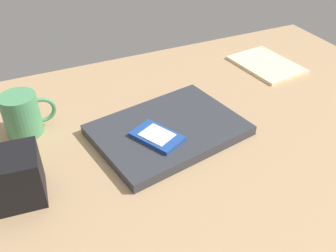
# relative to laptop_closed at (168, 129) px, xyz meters

# --- Properties ---
(desk_surface) EXTENTS (1.20, 0.80, 0.03)m
(desk_surface) POSITION_rel_laptop_closed_xyz_m (0.08, -0.00, -0.03)
(desk_surface) COLOR tan
(desk_surface) RESTS_ON ground
(laptop_closed) EXTENTS (0.34, 0.28, 0.02)m
(laptop_closed) POSITION_rel_laptop_closed_xyz_m (0.00, 0.00, 0.00)
(laptop_closed) COLOR #33353D
(laptop_closed) RESTS_ON desk_surface
(cell_phone_on_laptop) EXTENTS (0.10, 0.12, 0.01)m
(cell_phone_on_laptop) POSITION_rel_laptop_closed_xyz_m (-0.04, -0.03, 0.02)
(cell_phone_on_laptop) COLOR #1E479E
(cell_phone_on_laptop) RESTS_ON laptop_closed
(notepad) EXTENTS (0.16, 0.21, 0.01)m
(notepad) POSITION_rel_laptop_closed_xyz_m (0.39, 0.17, -0.01)
(notepad) COLOR #F2EDB2
(notepad) RESTS_ON desk_surface
(coffee_mug) EXTENTS (0.11, 0.08, 0.09)m
(coffee_mug) POSITION_rel_laptop_closed_xyz_m (-0.28, 0.13, 0.04)
(coffee_mug) COLOR #4C9360
(coffee_mug) RESTS_ON desk_surface
(desk_organizer) EXTENTS (0.13, 0.10, 0.09)m
(desk_organizer) POSITION_rel_laptop_closed_xyz_m (-0.33, -0.06, 0.04)
(desk_organizer) COLOR black
(desk_organizer) RESTS_ON desk_surface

